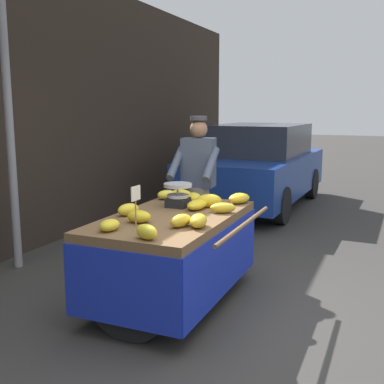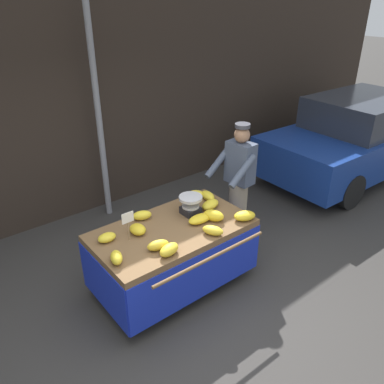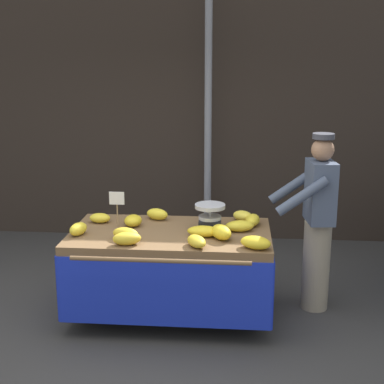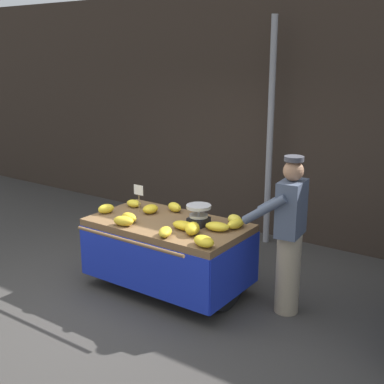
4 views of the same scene
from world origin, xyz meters
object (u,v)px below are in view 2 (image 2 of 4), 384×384
weighing_scale (191,205)px  banana_bunch_3 (245,216)px  price_sign (128,220)px  banana_bunch_5 (210,205)px  banana_bunch_12 (196,194)px  banana_bunch_2 (200,219)px  banana_bunch_11 (169,250)px  banana_bunch_1 (158,245)px  banana_bunch_4 (138,229)px  street_pole (99,117)px  banana_bunch_0 (116,258)px  banana_bunch_10 (107,237)px  banana_bunch_9 (142,215)px  banana_bunch_6 (213,230)px  banana_cart (173,244)px  banana_bunch_8 (208,196)px  banana_bunch_7 (214,215)px  parked_car (356,137)px  vendor_person (238,183)px

weighing_scale → banana_bunch_3: size_ratio=1.08×
price_sign → banana_bunch_5: (1.13, -0.02, -0.20)m
banana_bunch_12 → banana_bunch_5: bearing=-95.6°
banana_bunch_2 → banana_bunch_5: 0.36m
banana_bunch_11 → banana_bunch_1: bearing=106.5°
banana_bunch_4 → banana_bunch_1: bearing=-89.1°
banana_bunch_3 → banana_bunch_5: bearing=106.2°
street_pole → price_sign: bearing=-110.0°
street_pole → banana_bunch_11: street_pole is taller
banana_bunch_0 → banana_bunch_4: bearing=35.6°
banana_bunch_10 → banana_bunch_9: bearing=15.2°
banana_bunch_5 → banana_bunch_11: (-0.95, -0.45, 0.01)m
banana_bunch_6 → banana_bunch_9: banana_bunch_9 is taller
banana_bunch_2 → banana_bunch_5: (0.31, 0.18, 0.00)m
banana_cart → banana_bunch_8: 0.84m
banana_bunch_5 → banana_bunch_1: bearing=-162.4°
banana_bunch_7 → banana_bunch_9: banana_bunch_7 is taller
banana_bunch_4 → banana_bunch_9: (0.20, 0.22, 0.00)m
banana_cart → banana_bunch_0: (-0.81, -0.17, 0.28)m
banana_bunch_11 → banana_bunch_4: bearing=95.2°
banana_bunch_3 → banana_bunch_9: banana_bunch_9 is taller
banana_bunch_3 → banana_bunch_10: 1.59m
parked_car → banana_bunch_7: bearing=-171.0°
banana_bunch_9 → vendor_person: (1.53, -0.05, -0.03)m
banana_bunch_11 → vendor_person: (1.68, 0.70, -0.03)m
banana_bunch_1 → banana_bunch_4: size_ratio=1.10×
price_sign → parked_car: (5.21, 0.41, -0.34)m
banana_bunch_6 → parked_car: (4.43, 0.89, -0.14)m
parked_car → banana_cart: bearing=-174.0°
banana_bunch_0 → banana_bunch_7: banana_bunch_7 is taller
banana_bunch_2 → vendor_person: (1.05, 0.42, -0.02)m
banana_bunch_6 → banana_bunch_2: bearing=81.1°
banana_bunch_6 → banana_bunch_7: (0.20, 0.21, 0.02)m
banana_bunch_3 → banana_bunch_8: 0.65m
vendor_person → parked_car: (3.34, 0.19, -0.12)m
banana_bunch_1 → banana_bunch_7: bearing=5.1°
street_pole → banana_bunch_11: size_ratio=13.33×
banana_cart → price_sign: 0.70m
street_pole → banana_bunch_6: (0.05, -2.48, -0.72)m
street_pole → banana_cart: street_pole is taller
banana_bunch_2 → banana_bunch_6: 0.28m
street_pole → banana_bunch_3: (0.54, -2.48, -0.71)m
banana_bunch_1 → vendor_person: 1.81m
banana_cart → banana_bunch_2: size_ratio=6.20×
banana_bunch_5 → parked_car: bearing=6.0°
street_pole → banana_bunch_10: bearing=-116.3°
banana_bunch_4 → banana_bunch_10: (-0.34, 0.08, -0.01)m
banana_bunch_9 → parked_car: (4.87, 0.13, -0.15)m
banana_bunch_9 → banana_bunch_10: (-0.53, -0.14, -0.01)m
banana_bunch_6 → banana_bunch_12: bearing=63.3°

